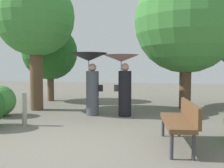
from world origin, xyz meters
TOP-DOWN VIEW (x-y plane):
  - ground_plane at (0.00, 0.00)m, footprint 40.00×40.00m
  - person_left at (-0.57, 3.04)m, footprint 1.17×1.17m
  - person_right at (0.44, 3.13)m, footprint 1.07×1.07m
  - park_bench at (2.03, 0.50)m, footprint 0.68×1.55m
  - tree_near_left at (-3.33, 5.80)m, footprint 2.39×2.39m
  - tree_near_right at (2.35, 5.11)m, footprint 3.71×3.71m
  - tree_mid_left at (-2.67, 3.50)m, footprint 2.67×2.67m
  - bush_path_left at (-3.16, 2.23)m, footprint 0.94×0.94m
  - path_marker_post at (-1.74, 1.32)m, footprint 0.12×0.12m

SIDE VIEW (x-z plane):
  - ground_plane at x=0.00m, z-range 0.00..0.00m
  - path_marker_post at x=-1.74m, z-range 0.00..0.84m
  - bush_path_left at x=-3.16m, z-range 0.00..0.94m
  - park_bench at x=2.03m, z-range 0.10..0.93m
  - person_right at x=0.44m, z-range 0.33..2.18m
  - person_left at x=-0.57m, z-range 0.41..2.32m
  - tree_near_left at x=-3.33m, z-range 0.49..4.15m
  - tree_near_right at x=2.35m, z-range 0.67..6.12m
  - tree_mid_left at x=-2.67m, z-range 0.89..6.01m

